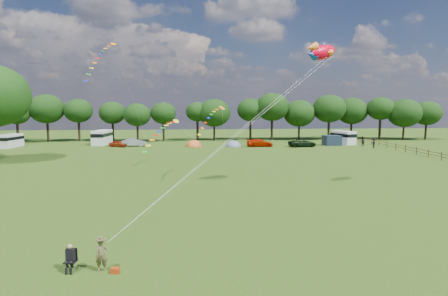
{
  "coord_description": "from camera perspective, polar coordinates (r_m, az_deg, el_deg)",
  "views": [
    {
      "loc": [
        -2.69,
        -25.38,
        8.01
      ],
      "look_at": [
        0.0,
        8.0,
        4.0
      ],
      "focal_mm": 30.0,
      "sensor_mm": 36.0,
      "label": 1
    }
  ],
  "objects": [
    {
      "name": "car_d",
      "position": [
        70.77,
        11.84,
        0.76
      ],
      "size": [
        5.4,
        2.88,
        1.41
      ],
      "primitive_type": "imported",
      "rotation": [
        0.0,
        0.0,
        1.68
      ],
      "color": "black",
      "rests_on": "ground"
    },
    {
      "name": "fence",
      "position": [
        69.59,
        25.33,
        0.14
      ],
      "size": [
        0.12,
        33.12,
        1.2
      ],
      "color": "#472D19",
      "rests_on": "ground"
    },
    {
      "name": "streamer_kite_a",
      "position": [
        55.32,
        -18.07,
        13.3
      ],
      "size": [
        3.39,
        5.52,
        5.78
      ],
      "rotation": [
        0.0,
        0.0,
        0.43
      ],
      "color": "#F99300",
      "rests_on": "ground"
    },
    {
      "name": "streamer_kite_b",
      "position": [
        48.52,
        -9.21,
        2.68
      ],
      "size": [
        4.4,
        4.65,
        3.84
      ],
      "rotation": [
        0.0,
        0.0,
        0.35
      ],
      "color": "yellow",
      "rests_on": "ground"
    },
    {
      "name": "campervan_d",
      "position": [
        77.66,
        17.7,
        1.62
      ],
      "size": [
        3.73,
        5.72,
        2.59
      ],
      "rotation": [
        0.0,
        0.0,
        1.87
      ],
      "color": "silver",
      "rests_on": "ground"
    },
    {
      "name": "awning_navy",
      "position": [
        74.53,
        16.1,
        1.12
      ],
      "size": [
        3.2,
        2.67,
        1.9
      ],
      "primitive_type": "cube",
      "rotation": [
        0.0,
        0.0,
        0.06
      ],
      "color": "#182232",
      "rests_on": "ground"
    },
    {
      "name": "car_c",
      "position": [
        69.76,
        5.45,
        0.79
      ],
      "size": [
        4.76,
        2.03,
        1.42
      ],
      "primitive_type": "imported",
      "rotation": [
        0.0,
        0.0,
        1.58
      ],
      "color": "#AD1C00",
      "rests_on": "ground"
    },
    {
      "name": "campervan_b",
      "position": [
        76.82,
        -18.09,
        1.62
      ],
      "size": [
        3.04,
        5.9,
        2.78
      ],
      "rotation": [
        0.0,
        0.0,
        1.46
      ],
      "color": "silver",
      "rests_on": "ground"
    },
    {
      "name": "tent_orange",
      "position": [
        69.67,
        -4.62,
        0.22
      ],
      "size": [
        3.16,
        3.46,
        2.47
      ],
      "color": "#BB5621",
      "rests_on": "ground"
    },
    {
      "name": "camp_chair",
      "position": [
        20.02,
        -22.34,
        -14.81
      ],
      "size": [
        0.61,
        0.61,
        1.34
      ],
      "rotation": [
        0.0,
        0.0,
        -0.14
      ],
      "color": "#99999E",
      "rests_on": "ground"
    },
    {
      "name": "tent_greyblue",
      "position": [
        69.74,
        1.42,
        0.25
      ],
      "size": [
        2.95,
        3.23,
        2.2
      ],
      "color": "slate",
      "rests_on": "ground"
    },
    {
      "name": "car_a",
      "position": [
        71.72,
        -15.79,
        0.63
      ],
      "size": [
        3.84,
        2.63,
        1.19
      ],
      "primitive_type": "imported",
      "rotation": [
        0.0,
        0.0,
        1.19
      ],
      "color": "maroon",
      "rests_on": "ground"
    },
    {
      "name": "campervan_a",
      "position": [
        78.58,
        -29.75,
        1.02
      ],
      "size": [
        2.9,
        5.19,
        2.4
      ],
      "rotation": [
        0.0,
        0.0,
        1.4
      ],
      "color": "silver",
      "rests_on": "ground"
    },
    {
      "name": "fish_kite",
      "position": [
        35.74,
        14.49,
        13.99
      ],
      "size": [
        3.74,
        2.71,
        2.01
      ],
      "rotation": [
        0.0,
        -0.21,
        0.51
      ],
      "color": "#EB001C",
      "rests_on": "ground"
    },
    {
      "name": "streamer_kite_c",
      "position": [
        38.75,
        -1.67,
        5.02
      ],
      "size": [
        3.11,
        4.98,
        2.8
      ],
      "rotation": [
        0.0,
        0.0,
        0.99
      ],
      "color": "#F6A81A",
      "rests_on": "ground"
    },
    {
      "name": "kite_bag",
      "position": [
        19.33,
        -16.26,
        -17.5
      ],
      "size": [
        0.42,
        0.32,
        0.27
      ],
      "primitive_type": "cube",
      "rotation": [
        0.0,
        0.0,
        -0.18
      ],
      "color": "#A3310D",
      "rests_on": "ground"
    },
    {
      "name": "tree_line",
      "position": [
        80.79,
        1.08,
        5.65
      ],
      "size": [
        102.98,
        10.98,
        10.27
      ],
      "color": "black",
      "rests_on": "ground"
    },
    {
      "name": "ground_plane",
      "position": [
        26.75,
        1.4,
        -10.6
      ],
      "size": [
        180.0,
        180.0,
        0.0
      ],
      "primitive_type": "plane",
      "color": "black",
      "rests_on": "ground"
    },
    {
      "name": "kite_flyer",
      "position": [
        19.48,
        -18.16,
        -15.31
      ],
      "size": [
        0.63,
        0.48,
        1.56
      ],
      "primitive_type": "imported",
      "rotation": [
        0.0,
        0.0,
        0.2
      ],
      "color": "brown",
      "rests_on": "ground"
    },
    {
      "name": "walker_b",
      "position": [
        72.2,
        21.8,
        0.75
      ],
      "size": [
        1.36,
        1.24,
        1.96
      ],
      "primitive_type": "imported",
      "rotation": [
        0.0,
        0.0,
        3.8
      ],
      "color": "black",
      "rests_on": "ground"
    },
    {
      "name": "walker_a",
      "position": [
        74.76,
        20.3,
        0.96
      ],
      "size": [
        0.98,
        0.69,
        1.85
      ],
      "primitive_type": "imported",
      "rotation": [
        0.0,
        0.0,
        3.31
      ],
      "color": "black",
      "rests_on": "ground"
    },
    {
      "name": "car_b",
      "position": [
        71.75,
        -13.57,
        0.82
      ],
      "size": [
        4.41,
        2.21,
        1.49
      ],
      "primitive_type": "imported",
      "rotation": [
        0.0,
        0.0,
        1.73
      ],
      "color": "gray",
      "rests_on": "ground"
    }
  ]
}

